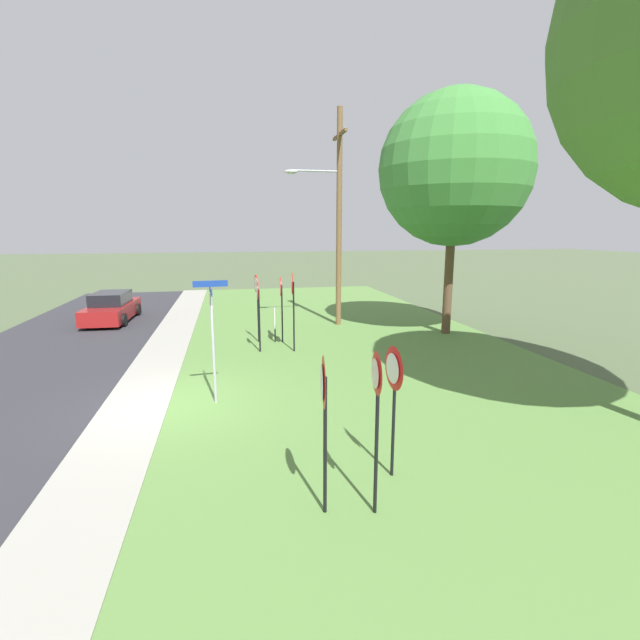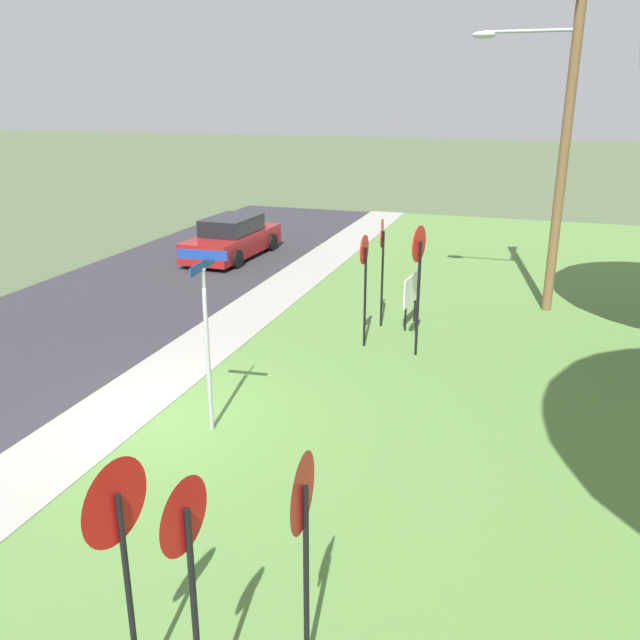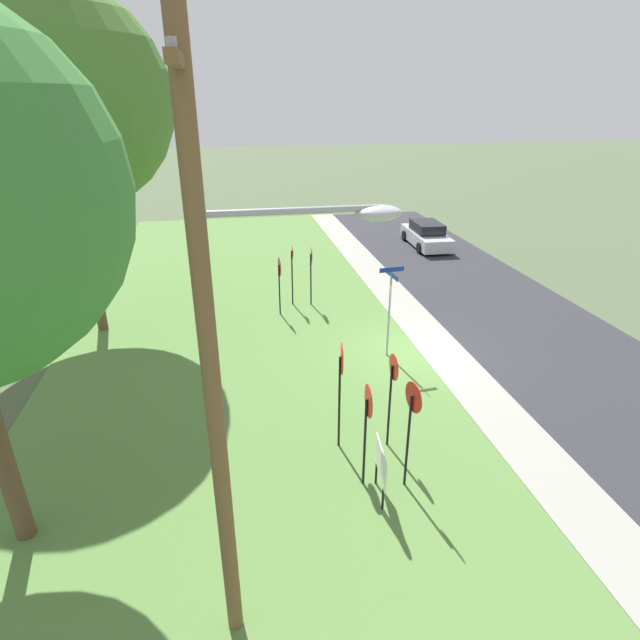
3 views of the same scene
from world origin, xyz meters
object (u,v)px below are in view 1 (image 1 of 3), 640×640
at_px(yield_sign_far_left, 393,381).
at_px(notice_board, 275,319).
at_px(street_name_post, 213,332).
at_px(oak_tree_left, 455,170).
at_px(stop_sign_near_right, 258,302).
at_px(stop_sign_far_center, 293,294).
at_px(stop_sign_near_left, 257,294).
at_px(parked_hatchback_near, 112,308).
at_px(yield_sign_near_right, 376,396).
at_px(stop_sign_far_left, 281,295).
at_px(yield_sign_near_left, 323,398).
at_px(utility_pole, 336,212).

bearing_deg(yield_sign_far_left, notice_board, -177.66).
xyz_separation_m(street_name_post, oak_tree_left, (-5.97, 9.26, 4.73)).
relative_size(stop_sign_near_right, oak_tree_left, 0.26).
bearing_deg(stop_sign_far_center, stop_sign_near_right, -88.67).
height_order(stop_sign_near_left, parked_hatchback_near, stop_sign_near_left).
bearing_deg(yield_sign_near_right, stop_sign_far_left, -174.54).
distance_m(stop_sign_near_left, yield_sign_near_right, 11.09).
bearing_deg(oak_tree_left, street_name_post, -57.19).
bearing_deg(street_name_post, parked_hatchback_near, -161.65).
relative_size(yield_sign_near_right, street_name_post, 0.83).
height_order(yield_sign_far_left, notice_board, yield_sign_far_left).
xyz_separation_m(yield_sign_near_left, yield_sign_far_left, (-0.79, 1.37, -0.11)).
xyz_separation_m(yield_sign_near_right, utility_pole, (-13.64, 2.66, 3.13)).
relative_size(stop_sign_far_center, oak_tree_left, 0.29).
relative_size(stop_sign_near_left, yield_sign_far_left, 1.11).
relative_size(stop_sign_far_left, yield_sign_near_right, 0.99).
xyz_separation_m(stop_sign_far_center, utility_pole, (-4.20, 2.52, 2.96)).
bearing_deg(utility_pole, yield_sign_near_right, -11.03).
bearing_deg(stop_sign_near_right, notice_board, 157.13).
height_order(stop_sign_far_center, notice_board, stop_sign_far_center).
height_order(stop_sign_far_center, utility_pole, utility_pole).
height_order(yield_sign_near_left, utility_pole, utility_pole).
bearing_deg(stop_sign_far_left, yield_sign_far_left, 8.26).
xyz_separation_m(stop_sign_near_left, notice_board, (-0.24, 0.69, -1.03)).
bearing_deg(oak_tree_left, utility_pole, -122.21).
bearing_deg(stop_sign_far_left, yield_sign_near_right, 4.59).
height_order(street_name_post, oak_tree_left, oak_tree_left).
distance_m(stop_sign_near_right, yield_sign_far_left, 8.83).
height_order(stop_sign_near_left, yield_sign_far_left, stop_sign_near_left).
xyz_separation_m(stop_sign_near_left, parked_hatchback_near, (-5.59, -6.52, -1.26)).
height_order(stop_sign_near_left, stop_sign_far_center, stop_sign_far_center).
relative_size(stop_sign_near_left, parked_hatchback_near, 0.57).
bearing_deg(oak_tree_left, stop_sign_near_right, -79.89).
xyz_separation_m(yield_sign_far_left, oak_tree_left, (-10.08, 6.19, 4.80)).
xyz_separation_m(stop_sign_near_right, yield_sign_near_left, (9.46, 0.30, 0.07)).
distance_m(yield_sign_far_left, street_name_post, 5.13).
height_order(stop_sign_near_right, utility_pole, utility_pole).
bearing_deg(stop_sign_far_left, utility_pole, 139.28).
bearing_deg(stop_sign_near_right, stop_sign_near_left, 178.99).
bearing_deg(utility_pole, yield_sign_near_left, -14.18).
relative_size(yield_sign_near_right, notice_board, 2.03).
relative_size(stop_sign_far_center, yield_sign_near_right, 1.10).
distance_m(yield_sign_near_left, parked_hatchback_near, 17.86).
distance_m(yield_sign_far_left, utility_pole, 13.26).
distance_m(yield_sign_near_left, street_name_post, 5.18).
bearing_deg(oak_tree_left, yield_sign_far_left, -31.55).
bearing_deg(stop_sign_near_right, utility_pole, 138.24).
relative_size(stop_sign_near_right, parked_hatchback_near, 0.55).
bearing_deg(yield_sign_near_right, parked_hatchback_near, -150.78).
xyz_separation_m(stop_sign_far_center, yield_sign_near_right, (9.44, -0.14, -0.17)).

